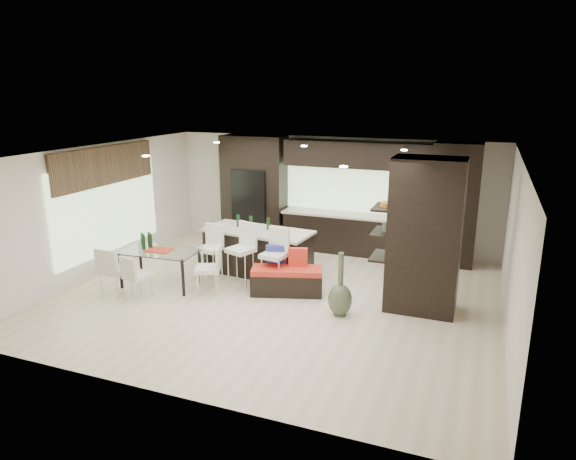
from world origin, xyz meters
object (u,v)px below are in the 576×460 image
at_px(floor_vase, 340,284).
at_px(chair_far, 116,274).
at_px(bench, 287,281).
at_px(chair_near, 138,279).
at_px(stool_right, 274,266).
at_px(stool_left, 210,259).
at_px(dining_table, 161,268).
at_px(chair_end, 208,272).
at_px(kitchen_island, 258,252).
at_px(stool_mid, 241,261).

relative_size(floor_vase, chair_far, 1.27).
xyz_separation_m(bench, chair_near, (-2.48, -1.24, 0.14)).
bearing_deg(bench, floor_vase, -42.52).
bearing_deg(stool_right, floor_vase, -13.63).
bearing_deg(stool_right, chair_near, -140.50).
relative_size(stool_left, dining_table, 0.62).
distance_m(floor_vase, chair_near, 3.75).
distance_m(stool_left, chair_near, 1.53).
relative_size(floor_vase, chair_end, 1.34).
height_order(kitchen_island, chair_far, kitchen_island).
bearing_deg(stool_left, dining_table, -139.83).
bearing_deg(chair_far, chair_near, 5.33).
height_order(stool_left, dining_table, stool_left).
bearing_deg(stool_mid, chair_near, -119.33).
height_order(dining_table, chair_near, chair_near).
xyz_separation_m(floor_vase, dining_table, (-3.69, 0.05, -0.20)).
distance_m(stool_left, stool_right, 1.40).
xyz_separation_m(kitchen_island, bench, (0.99, -0.86, -0.22)).
distance_m(chair_far, chair_end, 1.72).
bearing_deg(floor_vase, chair_end, 178.80).
bearing_deg(chair_near, stool_mid, 55.58).
xyz_separation_m(kitchen_island, chair_far, (-1.97, -2.13, -0.03)).
distance_m(kitchen_island, stool_right, 1.07).
relative_size(stool_left, stool_right, 0.95).
height_order(floor_vase, chair_end, floor_vase).
xyz_separation_m(kitchen_island, floor_vase, (2.19, -1.43, 0.09)).
bearing_deg(kitchen_island, dining_table, -131.79).
height_order(kitchen_island, stool_right, stool_right).
distance_m(kitchen_island, dining_table, 2.03).
height_order(kitchen_island, floor_vase, floor_vase).
height_order(bench, floor_vase, floor_vase).
bearing_deg(stool_mid, bench, 17.56).
bearing_deg(dining_table, bench, 7.81).
xyz_separation_m(stool_mid, dining_table, (-1.49, -0.56, -0.15)).
xyz_separation_m(floor_vase, chair_far, (-4.16, -0.69, -0.12)).
height_order(stool_left, bench, stool_left).
relative_size(kitchen_island, stool_mid, 2.21).
distance_m(kitchen_island, floor_vase, 2.62).
distance_m(floor_vase, dining_table, 3.69).
bearing_deg(bench, stool_mid, 160.37).
distance_m(stool_mid, chair_far, 2.37).
xyz_separation_m(bench, floor_vase, (1.21, -0.57, 0.31)).
distance_m(chair_near, chair_far, 0.48).
relative_size(stool_mid, stool_right, 1.04).
xyz_separation_m(stool_left, bench, (1.69, -0.06, -0.21)).
bearing_deg(kitchen_island, chair_end, -101.56).
relative_size(dining_table, chair_end, 1.79).
xyz_separation_m(stool_right, chair_far, (-2.67, -1.32, -0.05)).
bearing_deg(chair_far, stool_left, 48.39).
height_order(chair_near, chair_far, chair_far).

